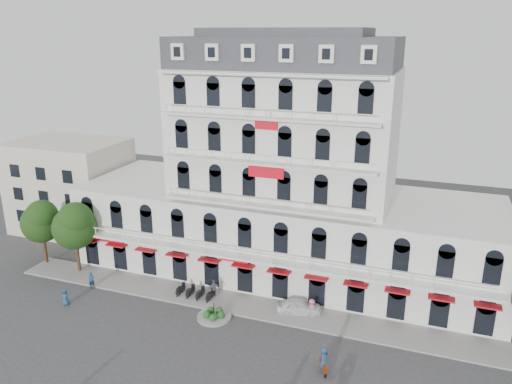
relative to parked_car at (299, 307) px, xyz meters
The scene contains 14 objects.
ground 10.41m from the parked_car, 113.85° to the right, with size 120.00×120.00×0.00m, color #38383A.
sidewalk 4.28m from the parked_car, behind, with size 53.00×4.00×0.16m, color gray.
main_building 13.24m from the parked_car, 116.30° to the left, with size 45.00×15.00×25.80m.
flank_building_west 36.16m from the parked_car, 162.93° to the left, with size 14.00×10.00×12.00m, color beige.
traffic_island 8.02m from the parked_car, 154.08° to the right, with size 3.20×3.20×1.60m.
parked_scooter_row 10.60m from the parked_car, behind, with size 4.40×1.80×1.10m, color black, non-canonical shape.
tree_west_outer 30.50m from the parked_car, behind, with size 4.50×4.48×7.76m.
tree_west_inner 25.63m from the parked_car, behind, with size 4.76×4.76×8.25m.
parked_car is the anchor object (origin of this frame).
rider_east 8.75m from the parked_car, 62.09° to the right, with size 0.98×1.58×2.30m.
pedestrian_left 22.67m from the parked_car, 163.81° to the right, with size 0.84×0.54×1.71m, color navy.
pedestrian_mid 8.77m from the parked_car, behind, with size 1.12×0.47×1.91m, color #57585E.
pedestrian_right 1.23m from the parked_car, ahead, with size 1.10×0.63×1.71m, color #CD6C96.
pedestrian_far 21.69m from the parked_car, behind, with size 0.66×0.44×1.82m, color navy.
Camera 1 is at (14.56, -30.84, 25.42)m, focal length 35.00 mm.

